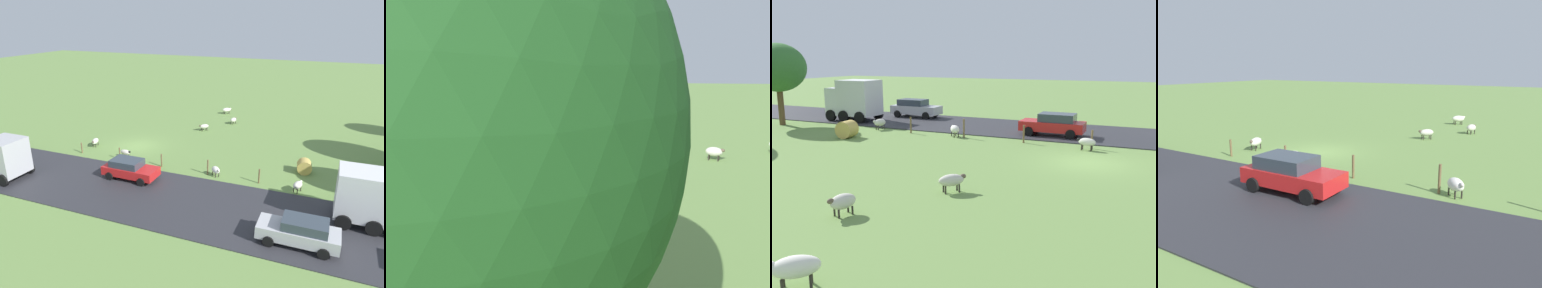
# 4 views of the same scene
# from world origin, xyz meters

# --- Properties ---
(ground_plane) EXTENTS (160.00, 160.00, 0.00)m
(ground_plane) POSITION_xyz_m (0.00, 0.00, 0.00)
(ground_plane) COLOR #6B8E47
(road_strip) EXTENTS (8.00, 80.00, 0.06)m
(road_strip) POSITION_xyz_m (8.59, 0.00, 0.03)
(road_strip) COLOR #2D2D33
(road_strip) RESTS_ON ground_plane
(sheep_0) EXTENTS (1.04, 1.05, 0.81)m
(sheep_0) POSITION_xyz_m (3.67, 9.46, 0.53)
(sheep_0) COLOR white
(sheep_0) RESTS_ON ground_plane
(sheep_1) EXTENTS (1.17, 1.22, 0.83)m
(sheep_1) POSITION_xyz_m (-15.18, 4.61, 0.55)
(sheep_1) COLOR silver
(sheep_1) RESTS_ON ground_plane
(sheep_2) EXTENTS (1.12, 0.83, 0.78)m
(sheep_2) POSITION_xyz_m (-11.05, 6.72, 0.50)
(sheep_2) COLOR beige
(sheep_2) RESTS_ON ground_plane
(sheep_3) EXTENTS (1.34, 0.85, 0.79)m
(sheep_3) POSITION_xyz_m (1.62, -3.90, 0.52)
(sheep_3) COLOR silver
(sheep_3) RESTS_ON ground_plane
(sheep_5) EXTENTS (0.56, 1.14, 0.74)m
(sheep_5) POSITION_xyz_m (3.02, 0.51, 0.51)
(sheep_5) COLOR silver
(sheep_5) RESTS_ON ground_plane
(sheep_6) EXTENTS (1.11, 1.10, 0.76)m
(sheep_6) POSITION_xyz_m (-7.23, 4.38, 0.51)
(sheep_6) COLOR beige
(sheep_6) RESTS_ON ground_plane
(fence_post_0) EXTENTS (0.12, 0.12, 1.03)m
(fence_post_0) POSITION_xyz_m (3.63, -3.93, 0.51)
(fence_post_0) COLOR brown
(fence_post_0) RESTS_ON ground_plane
(fence_post_1) EXTENTS (0.12, 0.12, 1.14)m
(fence_post_1) POSITION_xyz_m (3.63, 0.30, 0.57)
(fence_post_1) COLOR brown
(fence_post_1) RESTS_ON ground_plane
(fence_post_2) EXTENTS (0.12, 0.12, 1.15)m
(fence_post_2) POSITION_xyz_m (3.63, 4.52, 0.58)
(fence_post_2) COLOR brown
(fence_post_2) RESTS_ON ground_plane
(fence_post_3) EXTENTS (0.12, 0.12, 1.29)m
(fence_post_3) POSITION_xyz_m (3.63, 8.75, 0.65)
(fence_post_3) COLOR brown
(fence_post_3) RESTS_ON ground_plane
(car_2) EXTENTS (2.09, 4.38, 1.55)m
(car_2) POSITION_xyz_m (6.71, 3.28, 0.87)
(car_2) COLOR red
(car_2) RESTS_ON road_strip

